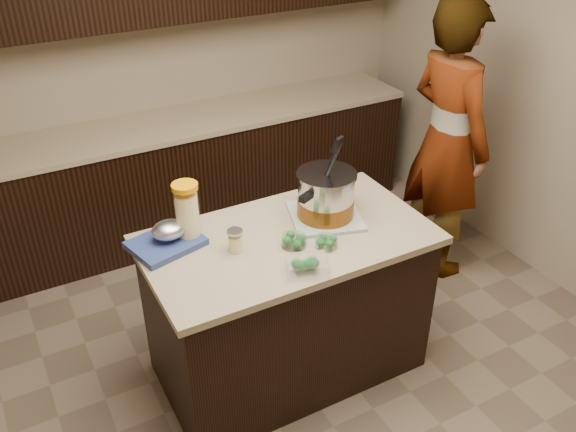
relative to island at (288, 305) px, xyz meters
name	(u,v)px	position (x,y,z in m)	size (l,w,h in m)	color
ground_plane	(288,365)	(0.00, 0.00, -0.45)	(4.00, 4.00, 0.00)	brown
room_shell	(288,80)	(0.00, 0.00, 1.26)	(4.04, 4.04, 2.72)	tan
back_cabinets	(172,114)	(0.00, 1.74, 0.49)	(3.60, 0.63, 2.33)	black
island	(288,305)	(0.00, 0.00, 0.00)	(1.46, 0.81, 0.90)	black
dish_towel	(325,216)	(0.26, 0.06, 0.46)	(0.36, 0.36, 0.02)	#608F64
stock_pot	(326,197)	(0.26, 0.06, 0.57)	(0.42, 0.42, 0.45)	#B7B7BC
lemonade_pitcher	(187,215)	(-0.45, 0.21, 0.59)	(0.16, 0.16, 0.31)	#F4E595
mason_jar	(235,241)	(-0.28, 0.01, 0.50)	(0.09, 0.09, 0.13)	#F4E595
broccoli_tub_left	(294,241)	(-0.02, -0.09, 0.47)	(0.16, 0.16, 0.06)	silver
broccoli_tub_right	(326,243)	(0.12, -0.17, 0.47)	(0.14, 0.14, 0.05)	silver
broccoli_tub_rect	(307,267)	(-0.07, -0.30, 0.48)	(0.23, 0.20, 0.07)	silver
blue_tray	(167,238)	(-0.56, 0.21, 0.49)	(0.39, 0.34, 0.13)	navy
person	(447,141)	(1.42, 0.44, 0.48)	(0.68, 0.45, 1.87)	gray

